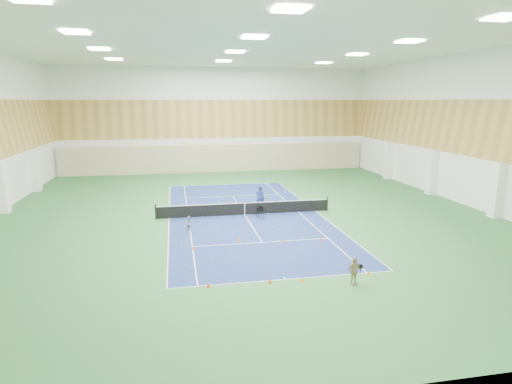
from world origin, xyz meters
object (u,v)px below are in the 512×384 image
(child_apron, at_px, (354,271))
(child_court, at_px, (189,224))
(coach, at_px, (260,197))
(ball_cart, at_px, (260,212))
(tennis_net, at_px, (245,208))

(child_apron, bearing_deg, child_court, 109.48)
(child_court, height_order, child_apron, child_apron)
(coach, xyz_separation_m, ball_cart, (-0.46, -2.35, -0.56))
(child_court, bearing_deg, child_apron, -77.99)
(child_court, bearing_deg, coach, 15.39)
(coach, relative_size, child_court, 1.93)
(tennis_net, xyz_separation_m, coach, (1.41, 1.28, 0.42))
(tennis_net, relative_size, child_apron, 9.68)
(tennis_net, relative_size, coach, 6.60)
(ball_cart, bearing_deg, child_apron, -88.31)
(tennis_net, relative_size, ball_cart, 15.47)
(child_apron, xyz_separation_m, ball_cart, (-1.99, 11.93, -0.25))
(ball_cart, bearing_deg, tennis_net, 123.80)
(child_court, height_order, ball_cart, child_court)
(tennis_net, height_order, child_court, tennis_net)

